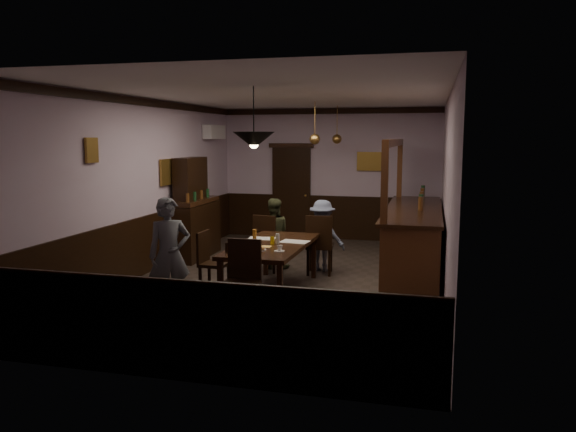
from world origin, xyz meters
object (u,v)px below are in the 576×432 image
(bar_counter, at_px, (413,237))
(pendant_brass_mid, at_px, (315,139))
(chair_far_right, at_px, (319,242))
(person_standing, at_px, (169,255))
(person_seated_left, at_px, (273,233))
(chair_far_left, at_px, (267,240))
(pendant_iron, at_px, (254,140))
(chair_side, at_px, (210,259))
(coffee_cup, at_px, (280,248))
(sideboard, at_px, (193,218))
(soda_can, at_px, (272,241))
(pendant_brass_far, at_px, (337,139))
(dining_table, at_px, (272,248))
(chair_near, at_px, (242,276))
(person_seated_right, at_px, (322,236))

(bar_counter, xyz_separation_m, pendant_brass_mid, (-1.89, 0.44, 1.71))
(chair_far_right, distance_m, person_standing, 2.94)
(person_seated_left, distance_m, bar_counter, 2.50)
(chair_far_left, distance_m, person_seated_left, 0.29)
(pendant_iron, bearing_deg, chair_side, 146.08)
(chair_far_right, height_order, person_standing, person_standing)
(coffee_cup, height_order, pendant_brass_mid, pendant_brass_mid)
(bar_counter, relative_size, pendant_iron, 5.03)
(coffee_cup, xyz_separation_m, bar_counter, (1.75, 2.62, -0.22))
(chair_far_right, xyz_separation_m, pendant_iron, (-0.49, -2.06, 1.73))
(sideboard, distance_m, pendant_iron, 3.90)
(person_standing, distance_m, soda_can, 1.60)
(chair_far_right, distance_m, chair_side, 2.02)
(chair_far_left, xyz_separation_m, chair_far_right, (0.93, -0.02, 0.02))
(pendant_brass_mid, bearing_deg, chair_far_right, -74.42)
(pendant_brass_mid, xyz_separation_m, pendant_brass_far, (0.20, 1.35, 0.00))
(chair_far_left, bearing_deg, pendant_iron, 113.15)
(bar_counter, bearing_deg, chair_far_right, -151.44)
(soda_can, height_order, pendant_brass_mid, pendant_brass_mid)
(coffee_cup, relative_size, pendant_brass_mid, 0.10)
(dining_table, relative_size, chair_near, 2.14)
(chair_side, height_order, pendant_brass_far, pendant_brass_far)
(sideboard, bearing_deg, chair_near, -57.38)
(soda_can, bearing_deg, pendant_brass_far, 85.67)
(person_seated_right, bearing_deg, pendant_brass_mid, -60.08)
(dining_table, height_order, pendant_brass_mid, pendant_brass_mid)
(chair_far_left, height_order, pendant_brass_far, pendant_brass_far)
(dining_table, relative_size, pendant_brass_far, 2.74)
(person_standing, xyz_separation_m, bar_counter, (3.09, 3.33, -0.19))
(soda_can, xyz_separation_m, pendant_brass_mid, (0.10, 2.60, 1.49))
(pendant_brass_far, bearing_deg, dining_table, -94.79)
(chair_far_right, distance_m, pendant_iron, 2.73)
(chair_far_right, bearing_deg, chair_near, 72.82)
(dining_table, relative_size, bar_counter, 0.54)
(chair_near, xyz_separation_m, bar_counter, (2.04, 3.41, 0.02))
(pendant_brass_far, bearing_deg, pendant_brass_mid, -98.45)
(dining_table, xyz_separation_m, coffee_cup, (0.27, -0.53, 0.11))
(chair_far_left, height_order, chair_far_right, chair_far_right)
(person_standing, xyz_separation_m, pendant_iron, (1.06, 0.43, 1.52))
(chair_far_left, bearing_deg, pendant_brass_mid, -103.03)
(chair_near, distance_m, person_seated_right, 2.90)
(chair_far_left, height_order, person_seated_right, person_seated_right)
(bar_counter, bearing_deg, person_seated_left, -167.59)
(chair_far_right, bearing_deg, person_seated_right, -94.93)
(sideboard, bearing_deg, pendant_brass_mid, 11.39)
(person_seated_right, bearing_deg, pendant_iron, 88.73)
(chair_far_left, xyz_separation_m, soda_can, (0.47, -1.34, 0.26))
(sideboard, bearing_deg, pendant_brass_far, 35.82)
(bar_counter, bearing_deg, pendant_brass_far, 133.47)
(chair_side, height_order, bar_counter, bar_counter)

